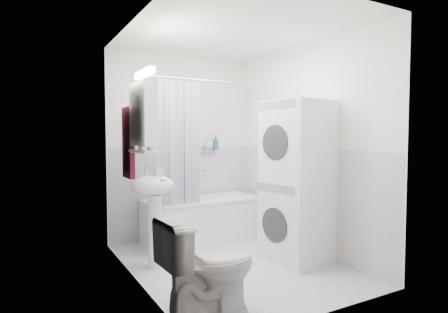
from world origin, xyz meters
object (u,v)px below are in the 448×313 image
sink (153,200)px  washer_dryer (298,181)px  toilet (209,266)px  bathtub (202,218)px

sink → washer_dryer: bearing=-20.4°
washer_dryer → toilet: size_ratio=2.29×
sink → toilet: 1.22m
sink → washer_dryer: (1.43, -0.53, 0.16)m
bathtub → toilet: (-0.82, -1.80, 0.06)m
bathtub → sink: sink is taller
sink → washer_dryer: size_ratio=0.61×
bathtub → sink: bearing=-143.3°
washer_dryer → sink: bearing=152.6°
bathtub → sink: 1.13m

